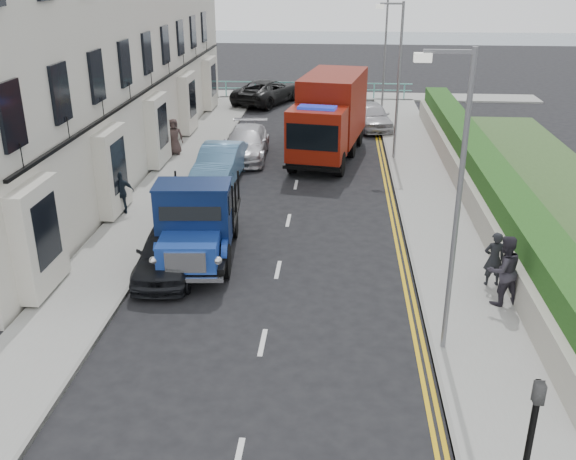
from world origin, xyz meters
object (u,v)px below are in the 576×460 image
at_px(lamp_near, 454,191).
at_px(bedford_lorry, 195,228).
at_px(red_lorry, 330,115).
at_px(lamp_mid, 396,73).
at_px(parked_car_front, 169,251).
at_px(pedestrian_east_near, 494,259).
at_px(lamp_far, 383,46).

relative_size(lamp_near, bedford_lorry, 1.24).
bearing_deg(red_lorry, lamp_near, -70.03).
bearing_deg(lamp_near, lamp_mid, 90.00).
bearing_deg(parked_car_front, bedford_lorry, 39.36).
relative_size(lamp_near, parked_car_front, 1.71).
bearing_deg(lamp_near, bedford_lorry, 147.59).
relative_size(lamp_mid, pedestrian_east_near, 4.40).
bearing_deg(pedestrian_east_near, parked_car_front, -7.25).
bearing_deg(bedford_lorry, red_lorry, 68.10).
distance_m(red_lorry, pedestrian_east_near, 13.89).
xyz_separation_m(lamp_far, bedford_lorry, (-6.68, -21.76, -2.80)).
bearing_deg(lamp_far, lamp_mid, -90.00).
bearing_deg(lamp_mid, lamp_near, -90.00).
distance_m(bedford_lorry, parked_car_front, 1.07).
relative_size(bedford_lorry, pedestrian_east_near, 3.53).
height_order(parked_car_front, pedestrian_east_near, pedestrian_east_near).
bearing_deg(lamp_near, parked_car_front, 154.00).
relative_size(bedford_lorry, parked_car_front, 1.37).
distance_m(lamp_mid, red_lorry, 3.54).
distance_m(lamp_mid, parked_car_front, 14.80).
height_order(lamp_near, red_lorry, lamp_near).
xyz_separation_m(lamp_near, pedestrian_east_near, (1.92, 3.31, -3.08)).
distance_m(bedford_lorry, pedestrian_east_near, 8.65).
xyz_separation_m(red_lorry, parked_car_front, (-4.46, -12.69, -1.31)).
bearing_deg(red_lorry, lamp_far, 83.17).
height_order(lamp_far, parked_car_front, lamp_far).
relative_size(lamp_mid, bedford_lorry, 1.24).
relative_size(lamp_near, red_lorry, 0.93).
height_order(lamp_near, pedestrian_east_near, lamp_near).
relative_size(bedford_lorry, red_lorry, 0.75).
xyz_separation_m(lamp_far, pedestrian_east_near, (1.92, -22.69, -3.08)).
bearing_deg(lamp_near, pedestrian_east_near, 59.83).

